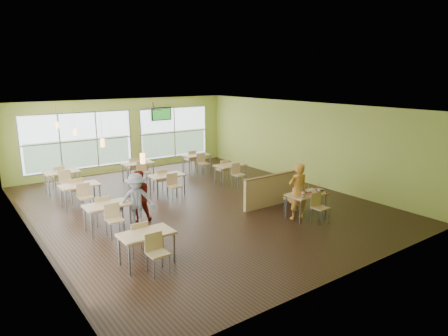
{
  "coord_description": "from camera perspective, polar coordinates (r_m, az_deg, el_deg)",
  "views": [
    {
      "loc": [
        -6.69,
        -10.82,
        4.19
      ],
      "look_at": [
        0.71,
        -0.57,
        1.25
      ],
      "focal_mm": 32.0,
      "sensor_mm": 36.0,
      "label": 1
    }
  ],
  "objects": [
    {
      "name": "cup_blue",
      "position": [
        11.86,
        11.21,
        -3.66
      ],
      "size": [
        0.1,
        0.1,
        0.35
      ],
      "color": "white",
      "rests_on": "main_table"
    },
    {
      "name": "cup_yellow",
      "position": [
        12.09,
        11.92,
        -3.4
      ],
      "size": [
        0.09,
        0.09,
        0.32
      ],
      "color": "white",
      "rests_on": "main_table"
    },
    {
      "name": "ketchup_cup",
      "position": [
        12.4,
        14.44,
        -3.37
      ],
      "size": [
        0.06,
        0.06,
        0.03
      ],
      "primitive_type": "cylinder",
      "color": "#B5111E",
      "rests_on": "main_table"
    },
    {
      "name": "wrapper_right",
      "position": [
        12.2,
        13.44,
        -3.56
      ],
      "size": [
        0.14,
        0.13,
        0.03
      ],
      "primitive_type": "ellipsoid",
      "rotation": [
        0.0,
        0.0,
        -0.09
      ],
      "color": "#957048",
      "rests_on": "main_table"
    },
    {
      "name": "patron_maroon",
      "position": [
        11.9,
        -12.14,
        -3.93
      ],
      "size": [
        0.86,
        0.74,
        1.53
      ],
      "primitive_type": "imported",
      "rotation": [
        0.0,
        0.0,
        2.9
      ],
      "color": "maroon",
      "rests_on": "floor"
    },
    {
      "name": "pendant_lights",
      "position": [
        12.14,
        -18.79,
        4.18
      ],
      "size": [
        0.11,
        7.31,
        0.86
      ],
      "color": "#2D2119",
      "rests_on": "ceiling"
    },
    {
      "name": "dining_tables",
      "position": [
        14.19,
        -11.23,
        -1.67
      ],
      "size": [
        6.92,
        8.72,
        0.87
      ],
      "color": "tan",
      "rests_on": "floor"
    },
    {
      "name": "main_table",
      "position": [
        12.22,
        11.68,
        -4.11
      ],
      "size": [
        1.22,
        1.52,
        0.87
      ],
      "color": "tan",
      "rests_on": "floor"
    },
    {
      "name": "food_basket",
      "position": [
        12.52,
        13.48,
        -3.05
      ],
      "size": [
        0.27,
        0.27,
        0.06
      ],
      "color": "black",
      "rests_on": "main_table"
    },
    {
      "name": "ceiling_fan",
      "position": [
        15.4,
        -10.07,
        8.27
      ],
      "size": [
        1.25,
        1.25,
        0.29
      ],
      "color": "#2D2119",
      "rests_on": "ceiling"
    },
    {
      "name": "window_bays",
      "position": [
        14.72,
        -19.27,
        1.74
      ],
      "size": [
        9.24,
        10.24,
        2.38
      ],
      "color": "white",
      "rests_on": "room"
    },
    {
      "name": "wrapper_left",
      "position": [
        11.75,
        11.24,
        -4.08
      ],
      "size": [
        0.15,
        0.14,
        0.04
      ],
      "primitive_type": "ellipsoid",
      "rotation": [
        0.0,
        0.0,
        -0.09
      ],
      "color": "#957048",
      "rests_on": "main_table"
    },
    {
      "name": "room",
      "position": [
        12.98,
        -4.02,
        1.56
      ],
      "size": [
        12.0,
        12.04,
        3.2
      ],
      "color": "black",
      "rests_on": "ground"
    },
    {
      "name": "patron_grey",
      "position": [
        11.42,
        -12.4,
        -4.57
      ],
      "size": [
        1.12,
        0.81,
        1.56
      ],
      "primitive_type": "imported",
      "rotation": [
        0.0,
        0.0,
        -0.25
      ],
      "color": "slate",
      "rests_on": "floor"
    },
    {
      "name": "cup_red_far",
      "position": [
        12.22,
        13.36,
        -3.24
      ],
      "size": [
        0.1,
        0.1,
        0.37
      ],
      "color": "white",
      "rests_on": "main_table"
    },
    {
      "name": "half_wall_divider",
      "position": [
        13.22,
        7.04,
        -3.1
      ],
      "size": [
        2.4,
        0.14,
        1.04
      ],
      "color": "tan",
      "rests_on": "floor"
    },
    {
      "name": "man_plaid",
      "position": [
        11.99,
        10.48,
        -3.29
      ],
      "size": [
        0.69,
        0.52,
        1.71
      ],
      "primitive_type": "imported",
      "rotation": [
        0.0,
        0.0,
        2.95
      ],
      "color": "#CB6016",
      "rests_on": "floor"
    },
    {
      "name": "tv_backwall",
      "position": [
        18.83,
        -8.95,
        7.65
      ],
      "size": [
        1.0,
        0.07,
        0.6
      ],
      "color": "black",
      "rests_on": "wall_back"
    },
    {
      "name": "wrapper_mid",
      "position": [
        12.26,
        11.48,
        -3.32
      ],
      "size": [
        0.28,
        0.26,
        0.06
      ],
      "primitive_type": "ellipsoid",
      "rotation": [
        0.0,
        0.0,
        -0.36
      ],
      "color": "#957048",
      "rests_on": "main_table"
    },
    {
      "name": "cup_red_near",
      "position": [
        12.15,
        12.27,
        -3.32
      ],
      "size": [
        0.09,
        0.09,
        0.33
      ],
      "color": "white",
      "rests_on": "main_table"
    }
  ]
}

